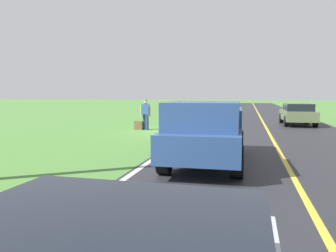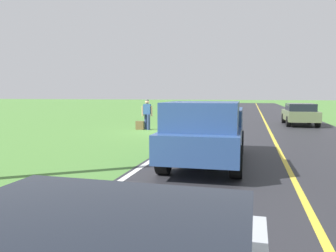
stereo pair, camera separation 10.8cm
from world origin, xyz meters
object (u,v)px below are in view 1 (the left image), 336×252
at_px(sedan_near_oncoming, 298,113).
at_px(suitcase_carried, 138,125).
at_px(hitchhiker_walking, 146,112).
at_px(pickup_truck_passing, 206,131).

bearing_deg(sedan_near_oncoming, suitcase_carried, 29.31).
height_order(hitchhiker_walking, suitcase_carried, hitchhiker_walking).
bearing_deg(hitchhiker_walking, pickup_truck_passing, 117.62).
distance_m(hitchhiker_walking, sedan_near_oncoming, 10.18).
relative_size(suitcase_carried, sedan_near_oncoming, 0.11).
relative_size(hitchhiker_walking, sedan_near_oncoming, 0.40).
xyz_separation_m(suitcase_carried, pickup_truck_passing, (-4.89, 8.45, 0.72)).
distance_m(hitchhiker_walking, pickup_truck_passing, 9.66).
distance_m(suitcase_carried, sedan_near_oncoming, 10.60).
relative_size(suitcase_carried, pickup_truck_passing, 0.09).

